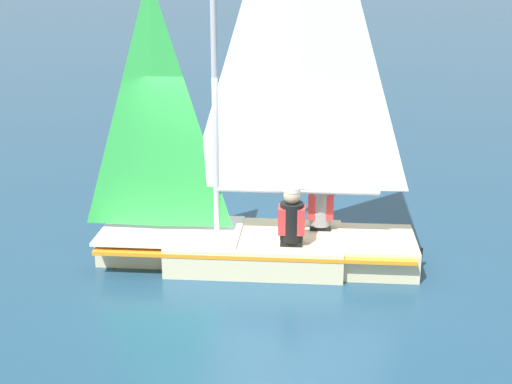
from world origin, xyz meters
name	(u,v)px	position (x,y,z in m)	size (l,w,h in m)	color
ground_plane	(256,262)	(0.00, 0.00, 0.00)	(260.00, 260.00, 0.00)	navy
sailboat_main	(258,198)	(-0.01, 0.03, 0.91)	(3.07, 4.27, 5.88)	beige
sailor_helm	(292,227)	(0.04, 0.56, 0.63)	(0.40, 0.42, 1.16)	black
sailor_crew	(321,212)	(-0.67, 0.62, 0.63)	(0.40, 0.42, 1.16)	black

